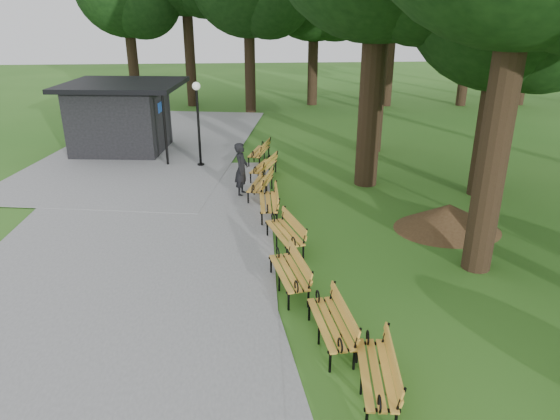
{
  "coord_description": "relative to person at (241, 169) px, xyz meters",
  "views": [
    {
      "loc": [
        -0.82,
        -9.4,
        6.09
      ],
      "look_at": [
        0.12,
        2.95,
        1.1
      ],
      "focal_mm": 32.83,
      "sensor_mm": 36.0,
      "label": 1
    }
  ],
  "objects": [
    {
      "name": "ground",
      "position": [
        0.87,
        -7.17,
        -0.91
      ],
      "size": [
        100.0,
        100.0,
        0.0
      ],
      "primitive_type": "plane",
      "color": "#2D651C",
      "rests_on": "ground"
    },
    {
      "name": "path",
      "position": [
        -3.13,
        -4.17,
        -0.88
      ],
      "size": [
        12.0,
        38.0,
        0.06
      ],
      "primitive_type": "cube",
      "color": "gray",
      "rests_on": "ground"
    },
    {
      "name": "person",
      "position": [
        0.0,
        0.0,
        0.0
      ],
      "size": [
        0.6,
        0.76,
        1.83
      ],
      "primitive_type": "imported",
      "rotation": [
        0.0,
        0.0,
        1.31
      ],
      "color": "black",
      "rests_on": "ground"
    },
    {
      "name": "kiosk",
      "position": [
        -5.24,
        6.09,
        0.6
      ],
      "size": [
        5.31,
        4.76,
        3.03
      ],
      "primitive_type": null,
      "rotation": [
        0.0,
        0.0,
        -0.12
      ],
      "color": "black",
      "rests_on": "ground"
    },
    {
      "name": "lamp_post",
      "position": [
        -1.64,
        3.51,
        1.48
      ],
      "size": [
        0.32,
        0.32,
        3.35
      ],
      "color": "black",
      "rests_on": "ground"
    },
    {
      "name": "dirt_mound",
      "position": [
        5.93,
        -3.37,
        -0.52
      ],
      "size": [
        2.58,
        2.58,
        0.78
      ],
      "primitive_type": "cone",
      "color": "#47301C",
      "rests_on": "ground"
    },
    {
      "name": "bench_1",
      "position": [
        2.14,
        -9.9,
        -0.47
      ],
      "size": [
        0.88,
        1.97,
        0.88
      ],
      "primitive_type": null,
      "rotation": [
        0.0,
        0.0,
        -1.7
      ],
      "color": "gold",
      "rests_on": "ground"
    },
    {
      "name": "bench_2",
      "position": [
        1.63,
        -8.44,
        -0.47
      ],
      "size": [
        0.82,
        1.95,
        0.88
      ],
      "primitive_type": null,
      "rotation": [
        0.0,
        0.0,
        -1.47
      ],
      "color": "gold",
      "rests_on": "ground"
    },
    {
      "name": "bench_3",
      "position": [
        1.02,
        -6.39,
        -0.47
      ],
      "size": [
        0.95,
        1.98,
        0.88
      ],
      "primitive_type": null,
      "rotation": [
        0.0,
        0.0,
        -1.4
      ],
      "color": "gold",
      "rests_on": "ground"
    },
    {
      "name": "bench_4",
      "position": [
        1.11,
        -4.22,
        -0.47
      ],
      "size": [
        1.1,
        2.0,
        0.88
      ],
      "primitive_type": null,
      "rotation": [
        0.0,
        0.0,
        -1.32
      ],
      "color": "gold",
      "rests_on": "ground"
    },
    {
      "name": "bench_5",
      "position": [
        0.8,
        -1.92,
        -0.47
      ],
      "size": [
        0.67,
        1.91,
        0.88
      ],
      "primitive_type": null,
      "rotation": [
        0.0,
        0.0,
        -1.59
      ],
      "color": "gold",
      "rests_on": "ground"
    },
    {
      "name": "bench_6",
      "position": [
        0.63,
        -0.17,
        -0.47
      ],
      "size": [
        1.13,
        2.0,
        0.88
      ],
      "primitive_type": null,
      "rotation": [
        0.0,
        0.0,
        -1.84
      ],
      "color": "gold",
      "rests_on": "ground"
    },
    {
      "name": "bench_7",
      "position": [
        0.83,
        1.79,
        -0.47
      ],
      "size": [
        1.28,
        2.0,
        0.88
      ],
      "primitive_type": null,
      "rotation": [
        0.0,
        0.0,
        -1.94
      ],
      "color": "gold",
      "rests_on": "ground"
    },
    {
      "name": "bench_8",
      "position": [
        0.74,
        3.91,
        -0.47
      ],
      "size": [
        1.15,
        2.0,
        0.88
      ],
      "primitive_type": null,
      "rotation": [
        0.0,
        0.0,
        -1.86
      ],
      "color": "gold",
      "rests_on": "ground"
    }
  ]
}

